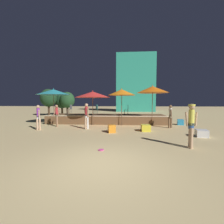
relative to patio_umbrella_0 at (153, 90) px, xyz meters
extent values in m
plane|color=tan|center=(-3.09, -8.03, -2.97)|extent=(120.00, 120.00, 0.00)
cube|color=brown|center=(-3.88, 1.60, -2.61)|extent=(10.77, 3.18, 0.71)
cube|color=#CCB793|center=(-3.88, 0.04, -2.22)|extent=(10.77, 0.12, 0.08)
cylinder|color=brown|center=(0.00, 0.00, -1.62)|extent=(0.05, 0.05, 2.71)
cone|color=orange|center=(0.00, 0.00, 0.00)|extent=(2.58, 2.58, 0.54)
sphere|color=orange|center=(0.00, 0.00, 0.31)|extent=(0.08, 0.08, 0.08)
cylinder|color=brown|center=(-4.94, -0.15, -1.81)|extent=(0.05, 0.05, 2.33)
cone|color=red|center=(-4.94, -0.15, -0.39)|extent=(2.93, 2.93, 0.50)
sphere|color=red|center=(-4.94, -0.15, -0.11)|extent=(0.08, 0.08, 0.08)
cylinder|color=brown|center=(-2.52, -0.22, -1.72)|extent=(0.05, 0.05, 2.50)
cone|color=orange|center=(-2.52, -0.22, -0.23)|extent=(2.24, 2.24, 0.48)
sphere|color=orange|center=(-2.52, -0.22, 0.05)|extent=(0.08, 0.08, 0.08)
cylinder|color=brown|center=(-8.53, 0.31, -1.68)|extent=(0.05, 0.05, 2.58)
cone|color=teal|center=(-8.53, 0.31, -0.15)|extent=(2.91, 2.91, 0.48)
sphere|color=teal|center=(-8.53, 0.31, 0.14)|extent=(0.08, 0.08, 0.08)
cube|color=yellow|center=(-0.89, -2.51, -2.75)|extent=(0.61, 0.61, 0.44)
cube|color=#2D9EDB|center=(2.47, 0.47, -2.74)|extent=(0.59, 0.59, 0.47)
cube|color=#2D9EDB|center=(-4.01, 0.71, -2.72)|extent=(0.72, 0.72, 0.49)
cube|color=orange|center=(-3.13, -3.08, -2.72)|extent=(0.55, 0.55, 0.50)
cube|color=white|center=(2.00, -3.92, -2.77)|extent=(0.70, 0.70, 0.41)
cylinder|color=tan|center=(-5.09, -2.08, -2.54)|extent=(0.13, 0.13, 0.86)
cylinder|color=white|center=(-4.96, -1.95, -2.54)|extent=(0.13, 0.13, 0.86)
cylinder|color=white|center=(-5.03, -2.02, -2.03)|extent=(0.22, 0.22, 0.24)
cylinder|color=#B22D33|center=(-5.03, -2.02, -1.69)|extent=(0.22, 0.22, 0.66)
cylinder|color=tan|center=(-4.89, -2.14, -1.75)|extent=(0.12, 0.12, 0.59)
cylinder|color=tan|center=(-5.16, -1.89, -1.75)|extent=(0.19, 0.19, 0.59)
sphere|color=tan|center=(-5.03, -2.02, -1.24)|extent=(0.23, 0.23, 0.23)
cylinder|color=#997051|center=(-7.61, -1.17, -2.57)|extent=(0.13, 0.13, 0.80)
cylinder|color=#72664C|center=(-7.69, -1.02, -2.57)|extent=(0.13, 0.13, 0.80)
cylinder|color=#72664C|center=(-7.65, -1.09, -2.09)|extent=(0.21, 0.21, 0.24)
cylinder|color=#B22D33|center=(-7.65, -1.09, -1.77)|extent=(0.21, 0.21, 0.61)
cylinder|color=#997051|center=(-7.51, -1.01, -1.84)|extent=(0.24, 0.19, 0.54)
cylinder|color=#997051|center=(-7.79, -1.18, -1.84)|extent=(0.20, 0.17, 0.55)
sphere|color=#997051|center=(-7.65, -1.09, -1.35)|extent=(0.22, 0.22, 0.22)
cylinder|color=tan|center=(-8.25, -2.51, -2.57)|extent=(0.13, 0.13, 0.80)
cylinder|color=tan|center=(-8.36, -2.63, -2.57)|extent=(0.13, 0.13, 0.80)
cylinder|color=white|center=(-8.30, -2.57, -2.09)|extent=(0.21, 0.21, 0.24)
cylinder|color=purple|center=(-8.30, -2.57, -1.76)|extent=(0.21, 0.21, 0.62)
cylinder|color=tan|center=(-8.43, -2.45, -1.83)|extent=(0.20, 0.19, 0.55)
cylinder|color=tan|center=(-8.18, -2.69, -1.83)|extent=(0.14, 0.14, 0.55)
sphere|color=tan|center=(-8.30, -2.57, -1.34)|extent=(0.22, 0.22, 0.22)
cylinder|color=tan|center=(0.45, -6.15, -2.53)|extent=(0.13, 0.13, 0.87)
cylinder|color=tan|center=(0.47, -5.97, -2.53)|extent=(0.13, 0.13, 0.87)
cylinder|color=#2D4C7F|center=(0.46, -6.06, -2.02)|extent=(0.22, 0.22, 0.24)
cylinder|color=#D8D14C|center=(0.46, -6.06, -1.66)|extent=(0.22, 0.22, 0.67)
cylinder|color=tan|center=(0.64, -6.08, -1.73)|extent=(0.12, 0.09, 0.60)
cylinder|color=tan|center=(0.28, -6.04, -1.73)|extent=(0.15, 0.10, 0.60)
sphere|color=tan|center=(0.46, -6.06, -1.21)|extent=(0.24, 0.24, 0.24)
cylinder|color=#D8D14C|center=(0.46, -6.06, -1.14)|extent=(0.26, 0.26, 0.07)
cylinder|color=brown|center=(1.21, -1.13, -2.57)|extent=(0.13, 0.13, 0.80)
cylinder|color=brown|center=(1.04, -1.14, -2.57)|extent=(0.13, 0.13, 0.80)
cylinder|color=#72664C|center=(1.12, -1.13, -2.09)|extent=(0.21, 0.21, 0.24)
cylinder|color=beige|center=(1.12, -1.13, -1.77)|extent=(0.21, 0.21, 0.61)
cylinder|color=brown|center=(1.11, -0.96, -1.84)|extent=(0.10, 0.23, 0.54)
cylinder|color=brown|center=(1.14, -1.30, -1.84)|extent=(0.09, 0.16, 0.55)
sphere|color=brown|center=(1.12, -1.13, -1.35)|extent=(0.22, 0.22, 0.22)
cylinder|color=#1E4C47|center=(-5.21, 2.16, -1.95)|extent=(0.02, 0.02, 0.45)
cylinder|color=#1E4C47|center=(-5.31, 1.87, -1.95)|extent=(0.02, 0.02, 0.45)
cylinder|color=#1E4C47|center=(-4.93, 2.07, -1.95)|extent=(0.02, 0.02, 0.45)
cylinder|color=#1E4C47|center=(-5.02, 1.78, -1.95)|extent=(0.02, 0.02, 0.45)
cylinder|color=#1E4C47|center=(-5.12, 1.97, -1.73)|extent=(0.40, 0.40, 0.02)
cube|color=#1E4C47|center=(-4.95, 1.92, -1.50)|extent=(0.14, 0.35, 0.45)
cylinder|color=#2D3338|center=(-2.27, 1.03, -1.95)|extent=(0.02, 0.02, 0.45)
cylinder|color=#2D3338|center=(-2.29, 0.73, -1.95)|extent=(0.02, 0.02, 0.45)
cylinder|color=#2D3338|center=(-1.97, 1.00, -1.95)|extent=(0.02, 0.02, 0.45)
cylinder|color=#2D3338|center=(-1.99, 0.70, -1.95)|extent=(0.02, 0.02, 0.45)
cylinder|color=#2D3338|center=(-2.13, 0.86, -1.73)|extent=(0.40, 0.40, 0.02)
cube|color=#2D3338|center=(-1.96, 0.85, -1.50)|extent=(0.06, 0.36, 0.45)
cylinder|color=#47474C|center=(-7.84, 2.14, -1.95)|extent=(0.02, 0.02, 0.45)
cylinder|color=#47474C|center=(-7.90, 1.84, -1.95)|extent=(0.02, 0.02, 0.45)
cylinder|color=#47474C|center=(-7.54, 2.08, -1.95)|extent=(0.02, 0.02, 0.45)
cylinder|color=#47474C|center=(-7.61, 1.78, -1.95)|extent=(0.02, 0.02, 0.45)
cylinder|color=#47474C|center=(-7.72, 1.96, -1.73)|extent=(0.40, 0.40, 0.02)
cube|color=#47474C|center=(-7.55, 1.93, -1.50)|extent=(0.10, 0.36, 0.45)
cylinder|color=#E54C99|center=(-3.30, -6.65, -2.95)|extent=(0.23, 0.23, 0.03)
cylinder|color=#3D2B1C|center=(-12.81, 7.76, -2.22)|extent=(0.28, 0.28, 1.50)
ellipsoid|color=#19381E|center=(-12.81, 7.76, -0.46)|extent=(2.25, 2.25, 2.48)
cylinder|color=#3D2B1C|center=(-11.67, 9.62, -2.37)|extent=(0.28, 0.28, 1.20)
ellipsoid|color=black|center=(-11.67, 9.62, -0.77)|extent=(2.21, 2.21, 2.43)
cylinder|color=#3D2B1C|center=(-10.60, 9.00, -2.33)|extent=(0.28, 0.28, 1.28)
ellipsoid|color=#1E4223|center=(-10.60, 9.00, -0.73)|extent=(2.13, 2.13, 2.34)
cube|color=teal|center=(0.08, 18.61, 2.77)|extent=(7.67, 3.54, 11.47)
camera|label=1|loc=(-2.43, -12.55, -1.00)|focal=24.00mm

